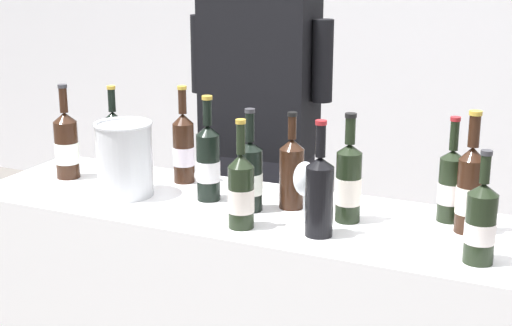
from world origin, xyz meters
TOP-DOWN VIEW (x-y plane):
  - wall_back at (0.00, 2.60)m, footprint 8.00×0.10m
  - wine_bottle_0 at (0.33, 0.02)m, footprint 0.08×0.08m
  - wine_bottle_1 at (0.13, 0.06)m, footprint 0.08×0.08m
  - wine_bottle_2 at (0.29, -0.13)m, footprint 0.08×0.08m
  - wine_bottle_3 at (-0.31, 0.16)m, footprint 0.07×0.07m
  - wine_bottle_4 at (0.73, -0.14)m, footprint 0.08×0.08m
  - wine_bottle_5 at (0.02, -0.01)m, footprint 0.08×0.08m
  - wine_bottle_6 at (0.06, -0.16)m, footprint 0.08×0.08m
  - wine_bottle_7 at (0.67, 0.07)m, footprint 0.07×0.07m
  - wine_bottle_8 at (-0.59, 0.14)m, footprint 0.08×0.08m
  - wine_bottle_9 at (-0.72, 0.03)m, footprint 0.08×0.08m
  - wine_bottle_10 at (-0.15, 0.02)m, footprint 0.08×0.08m
  - wine_bottle_11 at (0.60, 0.15)m, footprint 0.07×0.07m
  - wine_glass at (0.20, -0.02)m, footprint 0.07×0.07m
  - ice_bucket at (-0.42, -0.05)m, footprint 0.19×0.19m
  - person_server at (-0.25, 0.66)m, footprint 0.60×0.25m

SIDE VIEW (x-z plane):
  - person_server at x=-0.25m, z-range -0.02..1.74m
  - wine_bottle_4 at x=0.73m, z-range 0.92..1.22m
  - wine_bottle_6 at x=0.06m, z-range 0.91..1.23m
  - wine_bottle_11 at x=0.60m, z-range 0.91..1.23m
  - wine_bottle_5 at x=0.02m, z-range 0.91..1.23m
  - wine_bottle_8 at x=-0.59m, z-range 0.91..1.23m
  - wine_bottle_9 at x=-0.72m, z-range 0.91..1.24m
  - wine_bottle_1 at x=0.13m, z-range 0.92..1.23m
  - wine_bottle_0 at x=0.33m, z-range 0.91..1.24m
  - wine_glass at x=0.20m, z-range 0.99..1.17m
  - wine_bottle_3 at x=-0.31m, z-range 0.91..1.25m
  - ice_bucket at x=-0.42m, z-range 0.96..1.21m
  - wine_bottle_2 at x=0.29m, z-range 0.92..1.25m
  - wine_bottle_10 at x=-0.15m, z-range 0.91..1.25m
  - wine_bottle_7 at x=0.67m, z-range 0.91..1.27m
  - wall_back at x=0.00m, z-range 0.00..2.80m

